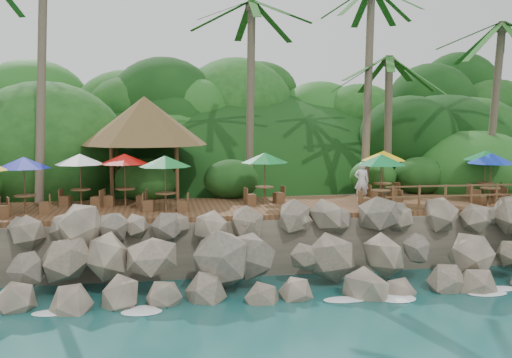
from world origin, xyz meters
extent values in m
plane|color=#19514F|center=(0.00, 0.00, 0.00)|extent=(140.00, 140.00, 0.00)
cube|color=gray|center=(0.00, 16.00, 1.05)|extent=(32.00, 25.20, 2.10)
ellipsoid|color=#143811|center=(0.00, 23.50, 0.00)|extent=(44.80, 28.00, 15.40)
cube|color=brown|center=(0.00, 6.00, 2.20)|extent=(26.00, 5.00, 0.20)
ellipsoid|color=white|center=(-6.00, 0.30, 0.03)|extent=(1.20, 0.80, 0.06)
ellipsoid|color=white|center=(-3.00, 0.30, 0.03)|extent=(1.20, 0.80, 0.06)
ellipsoid|color=white|center=(0.00, 0.30, 0.03)|extent=(1.20, 0.80, 0.06)
ellipsoid|color=white|center=(3.00, 0.30, 0.03)|extent=(1.20, 0.80, 0.06)
ellipsoid|color=white|center=(6.00, 0.30, 0.03)|extent=(1.20, 0.80, 0.06)
cylinder|color=brown|center=(-8.80, 8.34, 7.81)|extent=(0.61, 2.38, 10.91)
cylinder|color=brown|center=(0.27, 9.25, 6.73)|extent=(0.61, 0.64, 8.87)
ellipsoid|color=#23601E|center=(0.27, 9.25, 11.16)|extent=(6.00, 6.00, 2.40)
cylinder|color=brown|center=(6.92, 8.97, 5.53)|extent=(0.76, 1.03, 6.46)
ellipsoid|color=#23601E|center=(6.92, 8.97, 8.75)|extent=(6.00, 6.00, 2.40)
cylinder|color=brown|center=(5.62, 8.29, 7.17)|extent=(1.13, 1.83, 9.67)
cylinder|color=brown|center=(12.03, 8.31, 6.32)|extent=(0.42, 1.19, 8.03)
ellipsoid|color=#23601E|center=(12.03, 8.31, 10.34)|extent=(6.00, 6.00, 2.40)
cylinder|color=brown|center=(-5.99, 7.95, 3.50)|extent=(0.16, 0.16, 2.40)
cylinder|color=brown|center=(-3.19, 7.95, 3.50)|extent=(0.16, 0.16, 2.40)
cylinder|color=brown|center=(-5.99, 10.75, 3.50)|extent=(0.16, 0.16, 2.40)
cylinder|color=brown|center=(-3.19, 10.75, 3.50)|extent=(0.16, 0.16, 2.40)
cone|color=brown|center=(-4.59, 9.35, 5.80)|extent=(5.69, 5.69, 2.20)
cylinder|color=brown|center=(-7.13, 6.70, 2.65)|extent=(0.08, 0.08, 0.71)
cylinder|color=brown|center=(-7.13, 6.70, 3.02)|extent=(0.80, 0.80, 0.05)
cylinder|color=brown|center=(-7.13, 6.70, 3.35)|extent=(0.05, 0.05, 2.10)
cone|color=silver|center=(-7.13, 6.70, 4.26)|extent=(2.01, 2.01, 0.43)
cube|color=brown|center=(-7.77, 6.89, 2.52)|extent=(0.50, 0.50, 0.44)
cube|color=brown|center=(-6.48, 6.51, 2.52)|extent=(0.50, 0.50, 0.44)
cylinder|color=brown|center=(-3.72, 4.99, 2.65)|extent=(0.08, 0.08, 0.71)
cylinder|color=brown|center=(-3.72, 4.99, 3.02)|extent=(0.80, 0.80, 0.05)
cylinder|color=brown|center=(-3.72, 4.99, 3.35)|extent=(0.05, 0.05, 2.10)
cone|color=#0B6723|center=(-3.72, 4.99, 4.26)|extent=(2.01, 2.01, 0.43)
cube|color=brown|center=(-4.38, 5.10, 2.52)|extent=(0.46, 0.46, 0.44)
cube|color=brown|center=(-3.06, 4.89, 2.52)|extent=(0.46, 0.46, 0.44)
cylinder|color=brown|center=(9.62, 4.43, 2.65)|extent=(0.08, 0.08, 0.71)
cylinder|color=brown|center=(9.62, 4.43, 3.02)|extent=(0.80, 0.80, 0.05)
cylinder|color=brown|center=(9.62, 4.43, 3.35)|extent=(0.05, 0.05, 2.10)
cone|color=#0C2AA3|center=(9.62, 4.43, 4.26)|extent=(2.01, 2.01, 0.43)
cube|color=brown|center=(9.00, 4.17, 2.52)|extent=(0.53, 0.53, 0.44)
cube|color=brown|center=(10.23, 4.69, 2.52)|extent=(0.53, 0.53, 0.44)
cylinder|color=brown|center=(5.87, 6.84, 2.65)|extent=(0.08, 0.08, 0.71)
cylinder|color=brown|center=(5.87, 6.84, 3.02)|extent=(0.80, 0.80, 0.05)
cylinder|color=brown|center=(5.87, 6.84, 3.35)|extent=(0.05, 0.05, 2.10)
cone|color=yellow|center=(5.87, 6.84, 4.26)|extent=(2.01, 2.01, 0.43)
cube|color=brown|center=(5.26, 6.57, 2.52)|extent=(0.53, 0.53, 0.44)
cube|color=brown|center=(6.49, 7.10, 2.52)|extent=(0.53, 0.53, 0.44)
cylinder|color=brown|center=(4.83, 4.44, 2.65)|extent=(0.08, 0.08, 0.71)
cylinder|color=brown|center=(4.83, 4.44, 3.02)|extent=(0.80, 0.80, 0.05)
cylinder|color=brown|center=(4.83, 4.44, 3.35)|extent=(0.05, 0.05, 2.10)
cone|color=#0C6E32|center=(4.83, 4.44, 4.26)|extent=(2.01, 2.01, 0.43)
cube|color=brown|center=(4.16, 4.39, 2.52)|extent=(0.43, 0.43, 0.44)
cube|color=brown|center=(5.50, 4.48, 2.52)|extent=(0.43, 0.43, 0.44)
cylinder|color=brown|center=(-8.95, 5.14, 2.65)|extent=(0.08, 0.08, 0.71)
cylinder|color=brown|center=(-8.95, 5.14, 3.02)|extent=(0.80, 0.80, 0.05)
cylinder|color=brown|center=(-8.95, 5.14, 3.35)|extent=(0.05, 0.05, 2.10)
cone|color=#0B1295|center=(-8.95, 5.14, 4.26)|extent=(2.01, 2.01, 0.43)
cube|color=brown|center=(-9.60, 4.99, 2.52)|extent=(0.48, 0.48, 0.44)
cube|color=brown|center=(-8.30, 5.28, 2.52)|extent=(0.48, 0.48, 0.44)
cylinder|color=brown|center=(-5.36, 6.67, 2.65)|extent=(0.08, 0.08, 0.71)
cylinder|color=brown|center=(-5.36, 6.67, 3.02)|extent=(0.80, 0.80, 0.05)
cylinder|color=brown|center=(-5.36, 6.67, 3.35)|extent=(0.05, 0.05, 2.10)
cone|color=red|center=(-5.36, 6.67, 4.26)|extent=(2.01, 2.01, 0.43)
cube|color=brown|center=(-6.02, 6.76, 2.52)|extent=(0.45, 0.45, 0.44)
cube|color=brown|center=(-4.69, 6.58, 2.52)|extent=(0.45, 0.45, 0.44)
cylinder|color=brown|center=(10.53, 6.38, 2.65)|extent=(0.08, 0.08, 0.71)
cylinder|color=brown|center=(10.53, 6.38, 3.02)|extent=(0.80, 0.80, 0.05)
cylinder|color=brown|center=(10.53, 6.38, 3.35)|extent=(0.05, 0.05, 2.10)
cone|color=#0B692D|center=(10.53, 6.38, 4.26)|extent=(2.01, 2.01, 0.43)
cube|color=brown|center=(9.88, 6.19, 2.52)|extent=(0.50, 0.50, 0.44)
cube|color=brown|center=(11.17, 6.57, 2.52)|extent=(0.50, 0.50, 0.44)
cylinder|color=brown|center=(0.43, 6.39, 2.65)|extent=(0.08, 0.08, 0.71)
cylinder|color=brown|center=(0.43, 6.39, 3.02)|extent=(0.80, 0.80, 0.05)
cylinder|color=brown|center=(0.43, 6.39, 3.35)|extent=(0.05, 0.05, 2.10)
cone|color=#0D772B|center=(0.43, 6.39, 4.26)|extent=(2.01, 2.01, 0.43)
cube|color=brown|center=(-0.21, 6.23, 2.52)|extent=(0.49, 0.49, 0.44)
cube|color=brown|center=(1.08, 6.56, 2.52)|extent=(0.49, 0.49, 0.44)
cube|color=brown|center=(-9.65, 4.66, 2.52)|extent=(0.53, 0.53, 0.44)
cylinder|color=brown|center=(5.02, 3.65, 2.80)|extent=(0.10, 0.10, 1.00)
cylinder|color=brown|center=(6.12, 3.65, 2.80)|extent=(0.10, 0.10, 1.00)
cylinder|color=brown|center=(7.22, 3.65, 2.80)|extent=(0.10, 0.10, 1.00)
cylinder|color=brown|center=(8.32, 3.65, 2.80)|extent=(0.10, 0.10, 1.00)
cylinder|color=brown|center=(9.42, 3.65, 2.80)|extent=(0.10, 0.10, 1.00)
cube|color=brown|center=(7.77, 3.65, 3.25)|extent=(6.10, 0.06, 0.06)
cube|color=brown|center=(7.77, 3.65, 2.85)|extent=(6.10, 0.06, 0.06)
imported|color=white|center=(4.75, 6.48, 3.16)|extent=(0.72, 0.57, 1.72)
camera|label=1|loc=(-3.85, -17.58, 5.90)|focal=40.70mm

